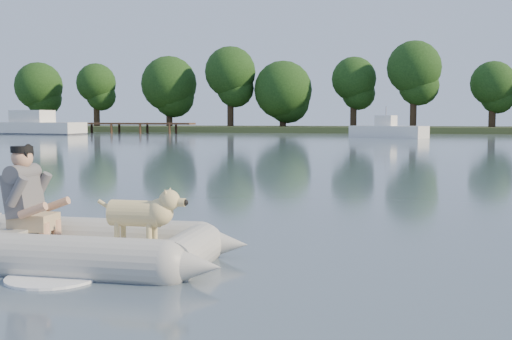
% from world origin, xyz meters
% --- Properties ---
extents(water, '(160.00, 160.00, 0.00)m').
position_xyz_m(water, '(0.00, 0.00, 0.00)').
color(water, slate).
rests_on(water, ground).
extents(shore_bank, '(160.00, 12.00, 0.70)m').
position_xyz_m(shore_bank, '(0.00, 62.00, 0.25)').
color(shore_bank, '#47512D').
rests_on(shore_bank, water).
extents(dock, '(18.00, 2.00, 1.04)m').
position_xyz_m(dock, '(-26.00, 52.00, 0.52)').
color(dock, '#4C331E').
rests_on(dock, water).
extents(treeline, '(84.66, 7.35, 9.27)m').
position_xyz_m(treeline, '(5.75, 61.07, 5.30)').
color(treeline, '#332316').
rests_on(treeline, shore_bank).
extents(dinghy, '(4.16, 2.57, 1.30)m').
position_xyz_m(dinghy, '(-0.72, -0.71, 0.55)').
color(dinghy, '#A7A7A2').
rests_on(dinghy, water).
extents(man, '(0.68, 0.58, 1.01)m').
position_xyz_m(man, '(-1.37, -0.66, 0.72)').
color(man, '#59585C').
rests_on(man, dinghy).
extents(dog, '(0.87, 0.32, 0.58)m').
position_xyz_m(dog, '(-0.11, -0.66, 0.48)').
color(dog, '#CBBA75').
rests_on(dog, dinghy).
extents(cabin_cruiser, '(8.83, 4.29, 2.62)m').
position_xyz_m(cabin_cruiser, '(-29.68, 46.35, 1.11)').
color(cabin_cruiser, white).
rests_on(cabin_cruiser, water).
extents(motorboat, '(6.30, 4.49, 2.49)m').
position_xyz_m(motorboat, '(1.59, 43.13, 1.13)').
color(motorboat, white).
rests_on(motorboat, water).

